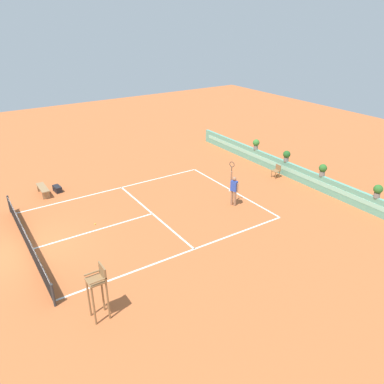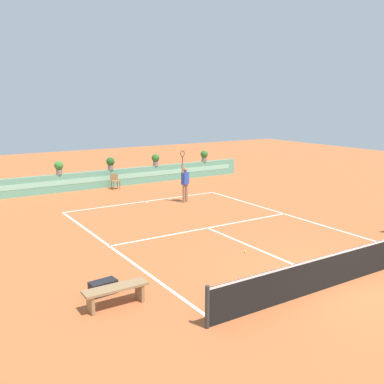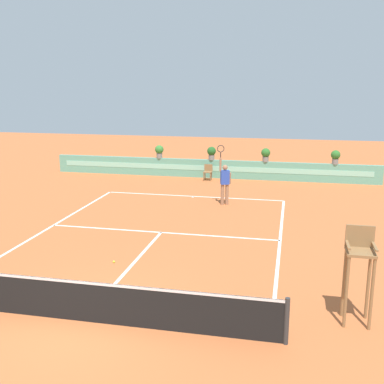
# 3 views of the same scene
# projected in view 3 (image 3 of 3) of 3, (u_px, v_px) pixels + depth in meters

# --- Properties ---
(ground_plane) EXTENTS (60.00, 60.00, 0.00)m
(ground_plane) POSITION_uv_depth(u_px,v_px,m) (158.00, 236.00, 16.00)
(ground_plane) COLOR #BC6033
(court_lines) EXTENTS (8.32, 11.94, 0.01)m
(court_lines) POSITION_uv_depth(u_px,v_px,m) (164.00, 230.00, 16.68)
(court_lines) COLOR white
(court_lines) RESTS_ON ground
(net) EXTENTS (8.92, 0.10, 1.00)m
(net) POSITION_uv_depth(u_px,v_px,m) (81.00, 300.00, 10.17)
(net) COLOR #333333
(net) RESTS_ON ground
(back_wall_barrier) EXTENTS (18.00, 0.21, 1.00)m
(back_wall_barrier) POSITION_uv_depth(u_px,v_px,m) (210.00, 169.00, 25.77)
(back_wall_barrier) COLOR #60A88E
(back_wall_barrier) RESTS_ON ground
(umpire_chair) EXTENTS (0.60, 0.60, 2.14)m
(umpire_chair) POSITION_uv_depth(u_px,v_px,m) (359.00, 264.00, 9.98)
(umpire_chair) COLOR olive
(umpire_chair) RESTS_ON ground
(ball_kid_chair) EXTENTS (0.44, 0.44, 0.85)m
(ball_kid_chair) POSITION_uv_depth(u_px,v_px,m) (208.00, 172.00, 25.08)
(ball_kid_chair) COLOR olive
(ball_kid_chair) RESTS_ON ground
(tennis_player) EXTENTS (0.59, 0.33, 2.58)m
(tennis_player) POSITION_uv_depth(u_px,v_px,m) (225.00, 181.00, 19.91)
(tennis_player) COLOR #9E7051
(tennis_player) RESTS_ON ground
(tennis_ball_near_baseline) EXTENTS (0.07, 0.07, 0.07)m
(tennis_ball_near_baseline) POSITION_uv_depth(u_px,v_px,m) (114.00, 262.00, 13.60)
(tennis_ball_near_baseline) COLOR #CCE033
(tennis_ball_near_baseline) RESTS_ON ground
(potted_plant_right) EXTENTS (0.48, 0.48, 0.72)m
(potted_plant_right) POSITION_uv_depth(u_px,v_px,m) (266.00, 154.00, 24.95)
(potted_plant_right) COLOR gray
(potted_plant_right) RESTS_ON back_wall_barrier
(potted_plant_far_right) EXTENTS (0.48, 0.48, 0.72)m
(potted_plant_far_right) POSITION_uv_depth(u_px,v_px,m) (336.00, 156.00, 24.22)
(potted_plant_far_right) COLOR gray
(potted_plant_far_right) RESTS_ON back_wall_barrier
(potted_plant_centre) EXTENTS (0.48, 0.48, 0.72)m
(potted_plant_centre) POSITION_uv_depth(u_px,v_px,m) (212.00, 152.00, 25.55)
(potted_plant_centre) COLOR gray
(potted_plant_centre) RESTS_ON back_wall_barrier
(potted_plant_left) EXTENTS (0.48, 0.48, 0.72)m
(potted_plant_left) POSITION_uv_depth(u_px,v_px,m) (159.00, 151.00, 26.16)
(potted_plant_left) COLOR gray
(potted_plant_left) RESTS_ON back_wall_barrier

